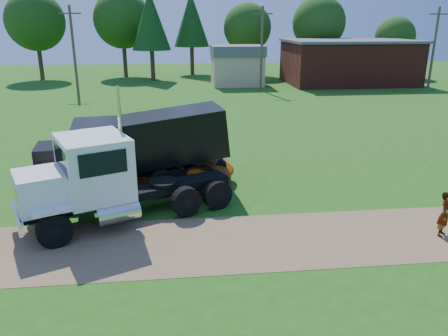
{
  "coord_description": "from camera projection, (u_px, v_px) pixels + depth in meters",
  "views": [
    {
      "loc": [
        -3.5,
        -13.68,
        7.41
      ],
      "look_at": [
        -1.61,
        3.49,
        1.6
      ],
      "focal_mm": 35.0,
      "sensor_mm": 36.0,
      "label": 1
    }
  ],
  "objects": [
    {
      "name": "brick_building",
      "position": [
        348.0,
        62.0,
        54.31
      ],
      "size": [
        15.4,
        10.4,
        5.3
      ],
      "color": "maroon",
      "rests_on": "ground"
    },
    {
      "name": "tan_shed",
      "position": [
        237.0,
        65.0,
        52.94
      ],
      "size": [
        6.2,
        5.4,
        4.7
      ],
      "color": "tan",
      "rests_on": "ground"
    },
    {
      "name": "orange_pickup",
      "position": [
        173.0,
        164.0,
        21.16
      ],
      "size": [
        6.57,
        4.93,
        1.66
      ],
      "primitive_type": "imported",
      "rotation": [
        0.0,
        0.0,
        1.15
      ],
      "color": "#C76009",
      "rests_on": "ground"
    },
    {
      "name": "black_dump_truck",
      "position": [
        140.0,
        145.0,
        19.89
      ],
      "size": [
        8.77,
        3.67,
        3.73
      ],
      "rotation": [
        0.0,
        0.0,
        0.13
      ],
      "color": "black",
      "rests_on": "ground"
    },
    {
      "name": "dirt_track",
      "position": [
        279.0,
        239.0,
        15.61
      ],
      "size": [
        120.0,
        4.2,
        0.01
      ],
      "primitive_type": "cube",
      "color": "brown",
      "rests_on": "ground"
    },
    {
      "name": "utility_poles",
      "position": [
        262.0,
        47.0,
        47.7
      ],
      "size": [
        42.2,
        0.28,
        9.0
      ],
      "color": "#4C3C2B",
      "rests_on": "ground"
    },
    {
      "name": "spectator_b",
      "position": [
        152.0,
        161.0,
        21.3
      ],
      "size": [
        1.12,
        1.0,
        1.9
      ],
      "primitive_type": "imported",
      "rotation": [
        0.0,
        0.0,
        3.51
      ],
      "color": "#999999",
      "rests_on": "ground"
    },
    {
      "name": "ground",
      "position": [
        279.0,
        240.0,
        15.61
      ],
      "size": [
        140.0,
        140.0,
        0.0
      ],
      "primitive_type": "plane",
      "color": "#245412",
      "rests_on": "ground"
    },
    {
      "name": "tree_row",
      "position": [
        191.0,
        23.0,
        59.45
      ],
      "size": [
        54.88,
        11.47,
        11.56
      ],
      "color": "#392417",
      "rests_on": "ground"
    },
    {
      "name": "spectator_a",
      "position": [
        445.0,
        214.0,
        15.66
      ],
      "size": [
        0.71,
        0.72,
        1.68
      ],
      "primitive_type": "imported",
      "rotation": [
        0.0,
        0.0,
        0.81
      ],
      "color": "#999999",
      "rests_on": "ground"
    },
    {
      "name": "white_semi_tractor",
      "position": [
        98.0,
        180.0,
        16.46
      ],
      "size": [
        8.49,
        5.74,
        5.1
      ],
      "rotation": [
        0.0,
        0.0,
        0.42
      ],
      "color": "black",
      "rests_on": "ground"
    }
  ]
}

